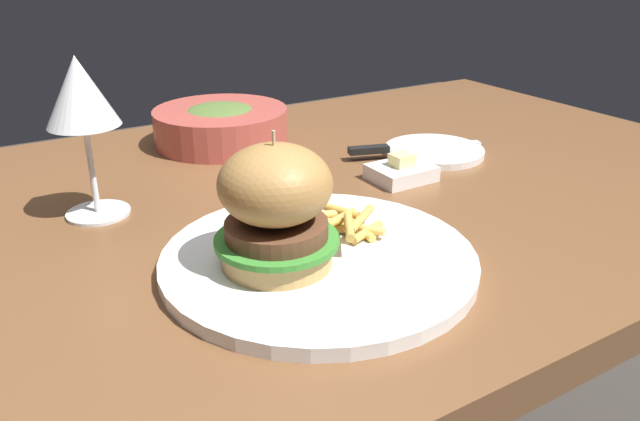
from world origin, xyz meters
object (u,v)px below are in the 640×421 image
Objects in this scene: table_knife at (403,148)px; main_plate at (319,259)px; butter_dish at (401,171)px; wine_glass at (80,97)px; soup_bowl at (221,125)px; burger_sandwich at (276,207)px; bread_plate at (434,151)px.

main_plate is at bearing -141.94° from table_knife.
wine_glass is at bearing 165.53° from butter_dish.
wine_glass is at bearing -142.49° from soup_bowl.
table_knife is 0.10m from butter_dish.
burger_sandwich is 0.65× the size of table_knife.
table_knife reaches higher than main_plate.
wine_glass is 0.41m from butter_dish.
wine_glass is (-0.16, 0.24, 0.13)m from main_plate.
table_knife is 2.49× the size of butter_dish.
butter_dish reaches higher than main_plate.
main_plate is at bearing -3.92° from burger_sandwich.
butter_dish reaches higher than bread_plate.
butter_dish is at bearing -151.84° from bread_plate.
bread_plate is (0.48, -0.04, -0.13)m from wine_glass.
table_knife is 0.29m from soup_bowl.
table_knife is at bearing -2.99° from wine_glass.
wine_glass is at bearing 177.01° from table_knife.
wine_glass is 0.50m from bread_plate.
main_plate is 0.32m from wine_glass.
butter_dish is at bearing -129.84° from table_knife.
bread_plate is (0.37, 0.20, -0.07)m from burger_sandwich.
table_knife is at bearing -45.29° from soup_bowl.
soup_bowl is (-0.25, 0.22, 0.02)m from bread_plate.
burger_sandwich is at bearing -151.61° from bread_plate.
burger_sandwich reaches higher than soup_bowl.
main_plate is 0.08m from burger_sandwich.
bread_plate is at bearing -4.52° from wine_glass.
bread_plate is 0.71× the size of soup_bowl.
wine_glass reaches higher than butter_dish.
burger_sandwich is 1.63× the size of butter_dish.
burger_sandwich is at bearing -65.08° from wine_glass.
table_knife is (0.44, -0.02, -0.13)m from wine_glass.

